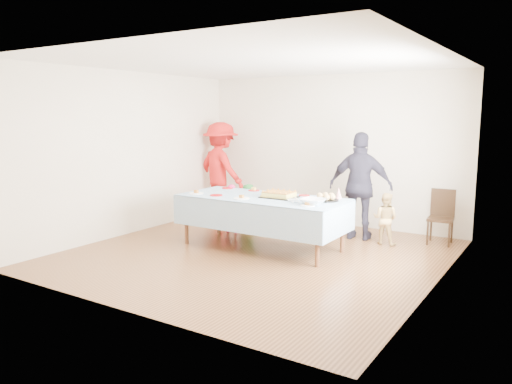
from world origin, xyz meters
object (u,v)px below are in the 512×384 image
Objects in this scene: party_table at (262,201)px; dining_chair at (441,213)px; birthday_cake at (279,195)px; adult_left at (221,169)px.

party_table is 2.83m from dining_chair.
dining_chair is (1.96, 1.67, -0.35)m from birthday_cake.
birthday_cake is (0.25, 0.08, 0.10)m from party_table.
dining_chair is at bearing 38.45° from party_table.
birthday_cake reaches higher than party_table.
dining_chair is 0.46× the size of adult_left.
party_table is at bearing -161.52° from birthday_cake.
birthday_cake is at bearing 18.48° from party_table.
adult_left is at bearing 177.15° from dining_chair.
birthday_cake is at bearing -143.67° from dining_chair.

